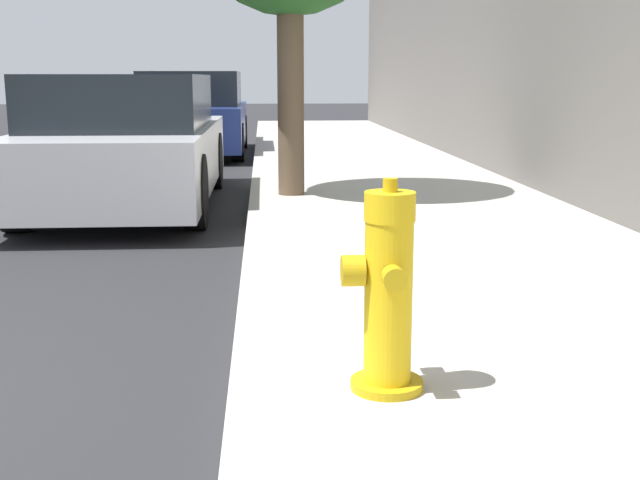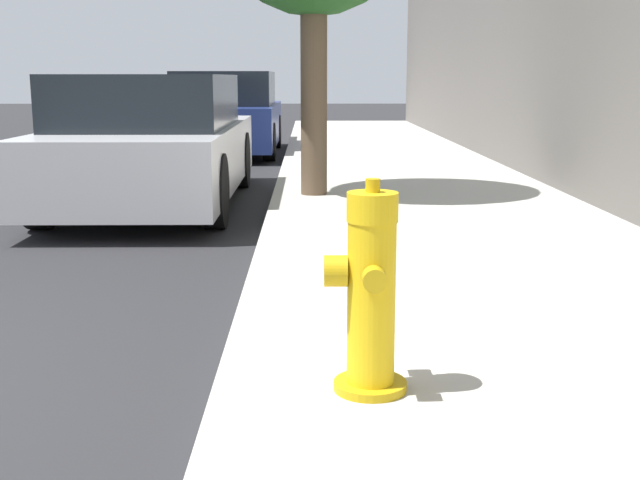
# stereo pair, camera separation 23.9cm
# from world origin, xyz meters

# --- Properties ---
(sidewalk_slab) EXTENTS (3.15, 40.00, 0.16)m
(sidewalk_slab) POSITION_xyz_m (3.65, 0.00, 0.08)
(sidewalk_slab) COLOR #B7B2A8
(sidewalk_slab) RESTS_ON ground_plane
(fire_hydrant) EXTENTS (0.33, 0.34, 0.85)m
(fire_hydrant) POSITION_xyz_m (2.70, -0.09, 0.55)
(fire_hydrant) COLOR #C39C11
(fire_hydrant) RESTS_ON sidewalk_slab
(parked_car_near) EXTENTS (1.82, 4.56, 1.41)m
(parked_car_near) POSITION_xyz_m (0.79, 5.61, 0.69)
(parked_car_near) COLOR #B7B7BC
(parked_car_near) RESTS_ON ground_plane
(parked_car_mid) EXTENTS (1.85, 4.23, 1.48)m
(parked_car_mid) POSITION_xyz_m (0.97, 11.58, 0.71)
(parked_car_mid) COLOR navy
(parked_car_mid) RESTS_ON ground_plane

